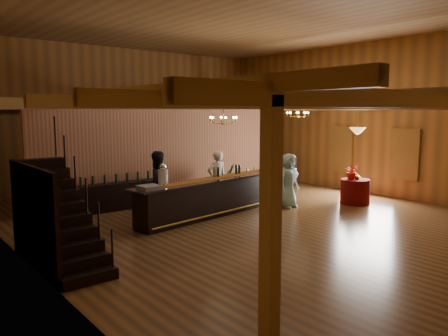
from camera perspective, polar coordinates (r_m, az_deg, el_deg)
floor at (r=12.74m, az=2.63°, el=-6.28°), size 14.00×14.00×0.00m
ceiling at (r=12.63m, az=2.78°, el=18.76°), size 14.00×14.00×0.00m
wall_back at (r=18.20m, az=-12.28°, el=6.40°), size 12.00×0.10×5.50m
wall_left at (r=9.49m, az=-25.49°, el=5.13°), size 0.10×14.00×5.50m
wall_right at (r=16.99m, az=18.03°, el=6.15°), size 0.10×14.00×5.50m
beam_grid at (r=12.76m, az=1.18°, el=8.43°), size 11.90×13.90×0.39m
support_posts at (r=12.09m, az=4.25°, el=0.68°), size 9.20×10.20×3.20m
partition_wall at (r=14.97m, az=-7.76°, el=1.72°), size 9.00×0.18×3.10m
window_right_front at (r=16.19m, az=22.52°, el=1.65°), size 0.12×1.05×1.75m
window_right_back at (r=17.57m, az=15.05°, el=2.36°), size 0.12×1.05×1.75m
staircase at (r=9.15m, az=-20.40°, el=-5.75°), size 1.00×2.80×2.00m
backroom_boxes at (r=16.92m, az=-10.65°, el=-1.18°), size 4.10×0.60×1.10m
tasting_bar at (r=13.06m, az=0.06°, el=-3.48°), size 6.50×1.66×1.09m
beverage_dispenser at (r=11.42m, az=-7.98°, el=-0.96°), size 0.26×0.26×0.60m
glass_rack_tray at (r=11.07m, az=-9.70°, el=-2.51°), size 0.50×0.50×0.10m
raffle_drum at (r=14.77m, az=6.65°, el=0.50°), size 0.34×0.24×0.30m
bar_bottle_0 at (r=12.93m, az=-0.76°, el=-0.54°), size 0.07×0.07×0.30m
bar_bottle_1 at (r=13.52m, az=1.62°, el=-0.19°), size 0.07×0.07×0.30m
bar_bottle_2 at (r=13.63m, az=2.01°, el=-0.14°), size 0.07×0.07×0.30m
backbar_shelf at (r=13.92m, az=-13.14°, el=-3.53°), size 2.99×0.52×0.84m
round_table at (r=14.95m, az=16.75°, el=-2.96°), size 0.94×0.94×0.81m
chandelier_left at (r=12.28m, az=-0.09°, el=6.36°), size 0.80×0.80×0.57m
chandelier_right at (r=16.46m, az=9.58°, el=6.95°), size 0.80×0.80×0.44m
pendant_lamp at (r=14.73m, az=17.04°, el=4.70°), size 0.52×0.52×0.90m
bartender at (r=13.70m, az=-0.95°, el=-1.47°), size 0.72×0.53×1.80m
staff_second at (r=12.51m, az=-8.81°, el=-2.16°), size 0.99×0.80×1.90m
guest at (r=13.86m, az=8.44°, el=-1.63°), size 0.89×0.63×1.71m
floor_plant at (r=15.35m, az=0.45°, el=-1.61°), size 0.78×0.69×1.22m
table_flowers at (r=14.81m, az=16.32°, el=-0.41°), size 0.52×0.46×0.53m
table_vase at (r=14.84m, az=17.01°, el=-0.87°), size 0.19×0.19×0.30m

